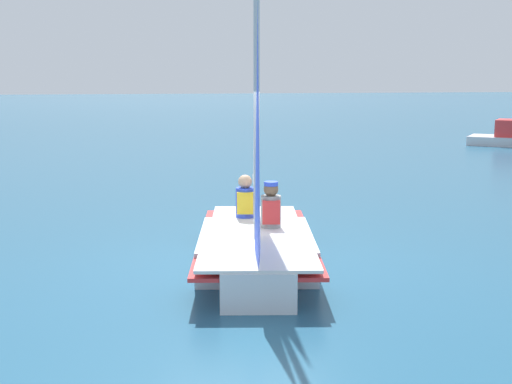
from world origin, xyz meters
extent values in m
plane|color=#235675|center=(0.00, 0.00, 0.00)|extent=(260.00, 260.00, 0.00)
cube|color=silver|center=(0.00, 0.00, 0.24)|extent=(2.53, 2.11, 0.48)
cube|color=silver|center=(-1.50, 0.40, 0.24)|extent=(1.11, 1.09, 0.48)
cube|color=silver|center=(1.50, -0.40, 0.24)|extent=(1.24, 1.55, 0.48)
cube|color=red|center=(0.00, 0.00, 0.39)|extent=(4.19, 2.57, 0.05)
cube|color=silver|center=(-1.06, 0.28, 0.50)|extent=(2.11, 1.89, 0.04)
cylinder|color=#B7B7BC|center=(-0.48, 0.13, 2.91)|extent=(0.08, 0.08, 4.85)
cylinder|color=#B7B7BC|center=(0.51, -0.14, 1.09)|extent=(2.00, 0.60, 0.07)
pyramid|color=white|center=(0.51, -0.14, 3.17)|extent=(1.90, 0.55, 4.09)
pyramid|color=blue|center=(-1.20, 0.32, 2.08)|extent=(1.31, 0.39, 3.01)
cube|color=black|center=(2.00, -0.53, 0.17)|extent=(0.09, 0.05, 0.34)
cube|color=black|center=(0.32, -0.32, 0.23)|extent=(0.33, 0.30, 0.45)
cylinder|color=gray|center=(0.32, -0.32, 0.71)|extent=(0.37, 0.37, 0.50)
cube|color=red|center=(0.32, -0.32, 0.73)|extent=(0.40, 0.34, 0.35)
sphere|color=brown|center=(0.32, -0.32, 1.05)|extent=(0.22, 0.22, 0.22)
cylinder|color=blue|center=(0.32, -0.32, 1.14)|extent=(0.26, 0.26, 0.06)
cube|color=black|center=(1.12, -0.14, 0.23)|extent=(0.33, 0.30, 0.45)
cylinder|color=blue|center=(1.12, -0.14, 0.71)|extent=(0.37, 0.37, 0.50)
cube|color=yellow|center=(1.12, -0.14, 0.73)|extent=(0.40, 0.34, 0.35)
sphere|color=tan|center=(1.12, -0.14, 1.05)|extent=(0.22, 0.22, 0.22)
camera|label=1|loc=(-8.63, 2.43, 2.63)|focal=45.00mm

